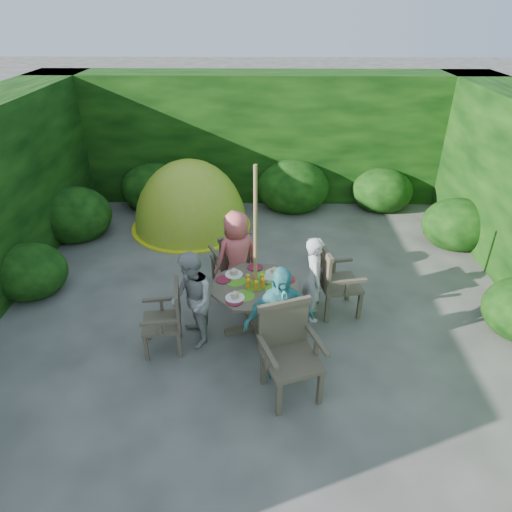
{
  "coord_description": "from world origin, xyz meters",
  "views": [
    {
      "loc": [
        0.01,
        -5.31,
        3.76
      ],
      "look_at": [
        -0.08,
        -0.22,
        0.85
      ],
      "focal_mm": 32.0,
      "sensor_mm": 36.0,
      "label": 1
    }
  ],
  "objects_px": {
    "patio_table": "(256,292)",
    "dome_tent": "(192,226)",
    "garden_chair_front": "(289,350)",
    "child_left": "(192,300)",
    "parasol_pole": "(255,254)",
    "garden_chair_right": "(334,280)",
    "garden_chair_left": "(167,318)",
    "garden_chair_back": "(232,258)",
    "child_front": "(279,322)",
    "child_back": "(237,256)",
    "child_right": "(314,279)"
  },
  "relations": [
    {
      "from": "child_back",
      "to": "child_front",
      "type": "bearing_deg",
      "value": 76.66
    },
    {
      "from": "garden_chair_left",
      "to": "garden_chair_back",
      "type": "height_order",
      "value": "same"
    },
    {
      "from": "garden_chair_back",
      "to": "child_right",
      "type": "distance_m",
      "value": 1.37
    },
    {
      "from": "child_right",
      "to": "dome_tent",
      "type": "relative_size",
      "value": 0.47
    },
    {
      "from": "garden_chair_front",
      "to": "child_right",
      "type": "height_order",
      "value": "child_right"
    },
    {
      "from": "garden_chair_back",
      "to": "child_front",
      "type": "distance_m",
      "value": 1.92
    },
    {
      "from": "child_back",
      "to": "dome_tent",
      "type": "bearing_deg",
      "value": -99.44
    },
    {
      "from": "garden_chair_back",
      "to": "child_right",
      "type": "height_order",
      "value": "child_right"
    },
    {
      "from": "garden_chair_front",
      "to": "child_left",
      "type": "distance_m",
      "value": 1.36
    },
    {
      "from": "garden_chair_left",
      "to": "child_back",
      "type": "relative_size",
      "value": 0.65
    },
    {
      "from": "garden_chair_back",
      "to": "child_front",
      "type": "relative_size",
      "value": 0.61
    },
    {
      "from": "garden_chair_left",
      "to": "child_front",
      "type": "relative_size",
      "value": 0.61
    },
    {
      "from": "child_left",
      "to": "child_back",
      "type": "xyz_separation_m",
      "value": [
        0.48,
        1.02,
        0.03
      ]
    },
    {
      "from": "child_back",
      "to": "child_front",
      "type": "relative_size",
      "value": 0.95
    },
    {
      "from": "child_left",
      "to": "child_back",
      "type": "distance_m",
      "value": 1.13
    },
    {
      "from": "child_front",
      "to": "dome_tent",
      "type": "height_order",
      "value": "child_front"
    },
    {
      "from": "patio_table",
      "to": "child_left",
      "type": "xyz_separation_m",
      "value": [
        -0.76,
        -0.27,
        0.06
      ]
    },
    {
      "from": "garden_chair_front",
      "to": "child_left",
      "type": "height_order",
      "value": "child_left"
    },
    {
      "from": "garden_chair_back",
      "to": "child_left",
      "type": "bearing_deg",
      "value": 47.55
    },
    {
      "from": "patio_table",
      "to": "garden_chair_left",
      "type": "distance_m",
      "value": 1.12
    },
    {
      "from": "garden_chair_right",
      "to": "child_back",
      "type": "distance_m",
      "value": 1.36
    },
    {
      "from": "parasol_pole",
      "to": "garden_chair_right",
      "type": "distance_m",
      "value": 1.24
    },
    {
      "from": "garden_chair_left",
      "to": "child_front",
      "type": "height_order",
      "value": "child_front"
    },
    {
      "from": "garden_chair_front",
      "to": "child_front",
      "type": "relative_size",
      "value": 0.73
    },
    {
      "from": "dome_tent",
      "to": "child_back",
      "type": "bearing_deg",
      "value": -58.46
    },
    {
      "from": "child_right",
      "to": "dome_tent",
      "type": "bearing_deg",
      "value": 35.48
    },
    {
      "from": "garden_chair_front",
      "to": "child_right",
      "type": "relative_size",
      "value": 0.85
    },
    {
      "from": "child_left",
      "to": "dome_tent",
      "type": "distance_m",
      "value": 3.37
    },
    {
      "from": "patio_table",
      "to": "child_back",
      "type": "bearing_deg",
      "value": 110.08
    },
    {
      "from": "patio_table",
      "to": "garden_chair_front",
      "type": "bearing_deg",
      "value": -70.42
    },
    {
      "from": "patio_table",
      "to": "dome_tent",
      "type": "distance_m",
      "value": 3.3
    },
    {
      "from": "garden_chair_left",
      "to": "dome_tent",
      "type": "xyz_separation_m",
      "value": [
        -0.22,
        3.39,
        -0.45
      ]
    },
    {
      "from": "parasol_pole",
      "to": "garden_chair_front",
      "type": "height_order",
      "value": "parasol_pole"
    },
    {
      "from": "dome_tent",
      "to": "child_left",
      "type": "bearing_deg",
      "value": -73.36
    },
    {
      "from": "parasol_pole",
      "to": "garden_chair_right",
      "type": "xyz_separation_m",
      "value": [
        1.03,
        0.38,
        -0.59
      ]
    },
    {
      "from": "child_front",
      "to": "garden_chair_left",
      "type": "bearing_deg",
      "value": 146.76
    },
    {
      "from": "garden_chair_left",
      "to": "garden_chair_front",
      "type": "height_order",
      "value": "garden_chair_front"
    },
    {
      "from": "garden_chair_right",
      "to": "dome_tent",
      "type": "bearing_deg",
      "value": 30.17
    },
    {
      "from": "patio_table",
      "to": "garden_chair_left",
      "type": "height_order",
      "value": "garden_chair_left"
    },
    {
      "from": "dome_tent",
      "to": "garden_chair_back",
      "type": "bearing_deg",
      "value": -57.68
    },
    {
      "from": "patio_table",
      "to": "parasol_pole",
      "type": "height_order",
      "value": "parasol_pole"
    },
    {
      "from": "patio_table",
      "to": "garden_chair_right",
      "type": "height_order",
      "value": "garden_chair_right"
    },
    {
      "from": "garden_chair_front",
      "to": "patio_table",
      "type": "bearing_deg",
      "value": 89.55
    },
    {
      "from": "garden_chair_front",
      "to": "child_left",
      "type": "relative_size",
      "value": 0.81
    },
    {
      "from": "parasol_pole",
      "to": "child_left",
      "type": "distance_m",
      "value": 0.93
    },
    {
      "from": "garden_chair_right",
      "to": "garden_chair_front",
      "type": "relative_size",
      "value": 0.96
    },
    {
      "from": "parasol_pole",
      "to": "dome_tent",
      "type": "xyz_separation_m",
      "value": [
        -1.26,
        3.0,
        -1.1
      ]
    },
    {
      "from": "patio_table",
      "to": "garden_chair_left",
      "type": "bearing_deg",
      "value": -159.45
    },
    {
      "from": "garden_chair_left",
      "to": "child_back",
      "type": "bearing_deg",
      "value": 136.87
    },
    {
      "from": "parasol_pole",
      "to": "child_back",
      "type": "xyz_separation_m",
      "value": [
        -0.27,
        0.75,
        -0.45
      ]
    }
  ]
}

